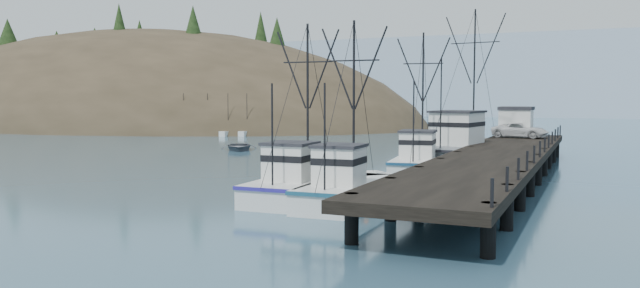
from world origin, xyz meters
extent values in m
plane|color=#30556C|center=(0.00, 0.00, 0.00)|extent=(400.00, 400.00, 0.00)
cube|color=black|center=(14.00, 16.00, 1.75)|extent=(6.00, 44.00, 0.50)
cylinder|color=black|center=(11.40, -4.00, 1.00)|extent=(0.56, 0.56, 2.00)
cylinder|color=black|center=(16.60, -4.00, 1.00)|extent=(0.56, 0.56, 2.00)
cylinder|color=black|center=(11.40, 1.00, 1.00)|extent=(0.56, 0.56, 2.00)
cylinder|color=black|center=(16.60, 1.00, 1.00)|extent=(0.56, 0.56, 2.00)
cylinder|color=black|center=(11.40, 6.00, 1.00)|extent=(0.56, 0.56, 2.00)
cylinder|color=black|center=(16.60, 6.00, 1.00)|extent=(0.56, 0.56, 2.00)
cylinder|color=black|center=(11.40, 11.00, 1.00)|extent=(0.56, 0.56, 2.00)
cylinder|color=black|center=(16.60, 11.00, 1.00)|extent=(0.56, 0.56, 2.00)
cylinder|color=black|center=(11.40, 16.00, 1.00)|extent=(0.56, 0.56, 2.00)
cylinder|color=black|center=(16.60, 16.00, 1.00)|extent=(0.56, 0.56, 2.00)
cylinder|color=black|center=(11.40, 21.00, 1.00)|extent=(0.56, 0.56, 2.00)
cylinder|color=black|center=(16.60, 21.00, 1.00)|extent=(0.56, 0.56, 2.00)
cylinder|color=black|center=(11.40, 26.00, 1.00)|extent=(0.56, 0.56, 2.00)
cylinder|color=black|center=(16.60, 26.00, 1.00)|extent=(0.56, 0.56, 2.00)
cylinder|color=black|center=(11.40, 31.00, 1.00)|extent=(0.56, 0.56, 2.00)
cylinder|color=black|center=(16.60, 31.00, 1.00)|extent=(0.56, 0.56, 2.00)
cylinder|color=black|center=(11.40, 36.00, 1.00)|extent=(0.56, 0.56, 2.00)
cylinder|color=black|center=(16.60, 36.00, 1.00)|extent=(0.56, 0.56, 2.00)
ellipsoid|color=#382D1E|center=(-70.00, 78.00, -6.00)|extent=(132.00, 78.00, 51.00)
ellipsoid|color=black|center=(-75.00, 82.00, -2.00)|extent=(109.20, 62.40, 41.60)
cube|color=beige|center=(-38.00, 56.00, 1.40)|extent=(4.00, 5.00, 2.80)
cube|color=beige|center=(-44.00, 60.00, 1.40)|extent=(4.00, 5.00, 2.80)
cube|color=beige|center=(-34.00, 62.00, 1.40)|extent=(4.00, 5.00, 2.80)
cube|color=#9EB2C6|center=(10.00, 170.00, 0.00)|extent=(360.00, 40.00, 26.00)
cube|color=silver|center=(-40.00, 185.00, 0.00)|extent=(180.00, 25.00, 18.00)
cube|color=silver|center=(-40.24, 62.34, 0.30)|extent=(1.00, 3.50, 0.90)
cylinder|color=black|center=(-40.24, 62.34, 3.20)|extent=(0.08, 0.08, 6.00)
cube|color=silver|center=(-36.03, 49.84, 0.30)|extent=(1.00, 3.50, 0.90)
cylinder|color=black|center=(-36.03, 49.84, 3.20)|extent=(0.08, 0.08, 6.00)
cube|color=silver|center=(-34.03, 55.68, 0.30)|extent=(1.00, 3.50, 0.90)
cylinder|color=black|center=(-34.03, 55.68, 3.20)|extent=(0.08, 0.08, 6.00)
cube|color=silver|center=(-43.90, 59.73, 0.30)|extent=(1.00, 3.50, 0.90)
cylinder|color=black|center=(-43.90, 59.73, 3.20)|extent=(0.08, 0.08, 6.00)
cube|color=silver|center=(-26.45, 51.98, 0.30)|extent=(1.00, 3.50, 0.90)
cylinder|color=black|center=(-26.45, 51.98, 3.20)|extent=(0.08, 0.08, 6.00)
cube|color=silver|center=(-32.83, 51.35, 0.30)|extent=(1.00, 3.50, 0.90)
cylinder|color=black|center=(-32.83, 51.35, 3.20)|extent=(0.08, 0.08, 6.00)
cube|color=silver|center=(-28.91, 50.78, 0.30)|extent=(1.00, 3.50, 0.90)
cylinder|color=black|center=(-28.91, 50.78, 3.20)|extent=(0.08, 0.08, 6.00)
cube|color=silver|center=(-44.25, 64.20, 0.30)|extent=(1.00, 3.50, 0.90)
cylinder|color=black|center=(-44.25, 64.20, 3.20)|extent=(0.08, 0.08, 6.00)
cube|color=silver|center=(-24.42, 65.49, 0.30)|extent=(1.00, 3.50, 0.90)
cylinder|color=black|center=(-24.42, 65.49, 3.20)|extent=(0.08, 0.08, 6.00)
cube|color=silver|center=(-39.18, 51.21, 0.30)|extent=(1.00, 3.50, 0.90)
cylinder|color=black|center=(-39.18, 51.21, 3.20)|extent=(0.08, 0.08, 6.00)
cube|color=silver|center=(7.99, 4.02, 0.45)|extent=(3.48, 8.21, 1.60)
cube|color=silver|center=(7.83, 8.06, 0.45)|extent=(3.16, 3.16, 1.60)
cube|color=navy|center=(7.99, 4.02, 1.15)|extent=(3.55, 8.42, 0.18)
cube|color=silver|center=(8.03, 2.98, 2.20)|extent=(2.30, 2.37, 1.90)
cube|color=#26262B|center=(8.03, 2.98, 3.23)|extent=(2.50, 2.58, 0.16)
cylinder|color=black|center=(7.94, 5.26, 5.53)|extent=(0.14, 0.14, 8.57)
cylinder|color=black|center=(8.12, 0.91, 3.82)|extent=(0.10, 0.10, 5.14)
cube|color=silver|center=(4.98, 4.49, 0.45)|extent=(3.53, 8.35, 1.60)
cube|color=silver|center=(4.88, 8.62, 0.45)|extent=(3.33, 3.33, 1.60)
cube|color=navy|center=(4.98, 4.49, 1.15)|extent=(3.61, 8.56, 0.18)
cube|color=silver|center=(5.01, 3.43, 2.20)|extent=(2.39, 2.39, 1.90)
cube|color=#26262B|center=(5.01, 3.43, 3.23)|extent=(2.59, 2.61, 0.16)
cylinder|color=black|center=(4.95, 5.76, 5.54)|extent=(0.14, 0.14, 8.58)
cylinder|color=black|center=(5.06, 1.31, 3.82)|extent=(0.10, 0.10, 5.15)
cube|color=silver|center=(8.05, 18.74, 0.45)|extent=(4.40, 9.05, 1.60)
cube|color=silver|center=(7.51, 23.06, 0.45)|extent=(3.32, 3.32, 1.60)
cube|color=navy|center=(8.05, 18.74, 1.15)|extent=(4.50, 9.28, 0.18)
cube|color=silver|center=(8.19, 17.63, 2.20)|extent=(2.63, 2.73, 1.90)
cube|color=#26262B|center=(8.19, 17.63, 3.23)|extent=(2.86, 2.97, 0.16)
cylinder|color=black|center=(7.89, 20.07, 5.90)|extent=(0.14, 0.14, 9.30)
cylinder|color=black|center=(8.47, 15.42, 4.04)|extent=(0.10, 0.10, 5.58)
cube|color=slate|center=(10.01, 25.61, 0.75)|extent=(6.79, 14.14, 2.20)
cube|color=slate|center=(11.09, 32.30, 0.75)|extent=(4.65, 4.65, 2.20)
cube|color=black|center=(10.01, 25.61, 1.75)|extent=(6.94, 14.50, 0.18)
cube|color=silver|center=(9.74, 23.89, 3.15)|extent=(3.86, 4.30, 2.60)
cube|color=#26262B|center=(9.74, 23.89, 4.53)|extent=(4.19, 4.69, 0.16)
cylinder|color=black|center=(10.34, 27.67, 7.48)|extent=(0.14, 0.14, 11.25)
cylinder|color=black|center=(9.19, 20.45, 5.23)|extent=(0.10, 0.10, 6.75)
cube|color=silver|center=(13.14, 34.00, 3.25)|extent=(2.80, 3.00, 2.50)
cube|color=#26262B|center=(13.14, 34.00, 4.65)|extent=(3.00, 3.20, 0.30)
imported|color=silver|center=(13.69, 32.53, 2.69)|extent=(5.25, 3.04, 1.38)
imported|color=#55585F|center=(-15.03, 30.93, 0.00)|extent=(6.11, 6.66, 1.13)
camera|label=1|loc=(20.00, -26.36, 5.74)|focal=35.00mm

